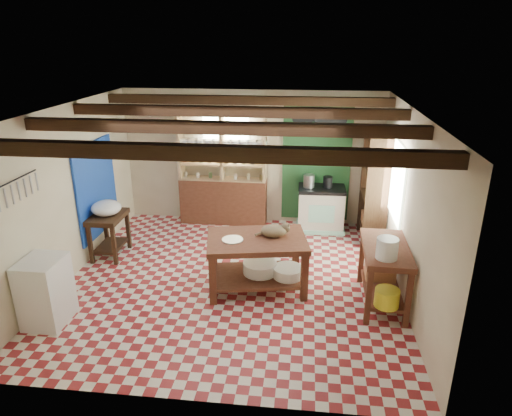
# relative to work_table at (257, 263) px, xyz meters

# --- Properties ---
(floor) EXTENTS (5.00, 5.00, 0.02)m
(floor) POSITION_rel_work_table_xyz_m (-0.39, 0.16, -0.41)
(floor) COLOR maroon
(floor) RESTS_ON ground
(ceiling) EXTENTS (5.00, 5.00, 0.02)m
(ceiling) POSITION_rel_work_table_xyz_m (-0.39, 0.16, 2.20)
(ceiling) COLOR #45454A
(ceiling) RESTS_ON wall_back
(wall_back) EXTENTS (5.00, 0.04, 2.60)m
(wall_back) POSITION_rel_work_table_xyz_m (-0.39, 2.66, 0.90)
(wall_back) COLOR beige
(wall_back) RESTS_ON floor
(wall_front) EXTENTS (5.00, 0.04, 2.60)m
(wall_front) POSITION_rel_work_table_xyz_m (-0.39, -2.34, 0.90)
(wall_front) COLOR beige
(wall_front) RESTS_ON floor
(wall_left) EXTENTS (0.04, 5.00, 2.60)m
(wall_left) POSITION_rel_work_table_xyz_m (-2.89, 0.16, 0.90)
(wall_left) COLOR beige
(wall_left) RESTS_ON floor
(wall_right) EXTENTS (0.04, 5.00, 2.60)m
(wall_right) POSITION_rel_work_table_xyz_m (2.11, 0.16, 0.90)
(wall_right) COLOR beige
(wall_right) RESTS_ON floor
(ceiling_beams) EXTENTS (5.00, 3.80, 0.15)m
(ceiling_beams) POSITION_rel_work_table_xyz_m (-0.39, 0.16, 2.08)
(ceiling_beams) COLOR #352012
(ceiling_beams) RESTS_ON ceiling
(blue_wall_patch) EXTENTS (0.04, 1.40, 1.60)m
(blue_wall_patch) POSITION_rel_work_table_xyz_m (-2.86, 1.06, 0.70)
(blue_wall_patch) COLOR #1740AF
(blue_wall_patch) RESTS_ON wall_left
(green_wall_patch) EXTENTS (1.30, 0.04, 2.30)m
(green_wall_patch) POSITION_rel_work_table_xyz_m (0.86, 2.63, 0.85)
(green_wall_patch) COLOR #215428
(green_wall_patch) RESTS_ON wall_back
(window_back) EXTENTS (0.90, 0.02, 0.80)m
(window_back) POSITION_rel_work_table_xyz_m (-0.89, 2.64, 1.30)
(window_back) COLOR silver
(window_back) RESTS_ON wall_back
(window_right) EXTENTS (0.02, 1.30, 1.20)m
(window_right) POSITION_rel_work_table_xyz_m (2.09, 1.16, 1.00)
(window_right) COLOR silver
(window_right) RESTS_ON wall_right
(utensil_rail) EXTENTS (0.06, 0.90, 0.28)m
(utensil_rail) POSITION_rel_work_table_xyz_m (-2.83, -1.04, 1.38)
(utensil_rail) COLOR black
(utensil_rail) RESTS_ON wall_left
(pot_rack) EXTENTS (0.86, 0.12, 0.36)m
(pot_rack) POSITION_rel_work_table_xyz_m (0.86, 2.21, 1.78)
(pot_rack) COLOR black
(pot_rack) RESTS_ON ceiling
(shelving_unit) EXTENTS (1.70, 0.34, 2.20)m
(shelving_unit) POSITION_rel_work_table_xyz_m (-0.94, 2.47, 0.70)
(shelving_unit) COLOR tan
(shelving_unit) RESTS_ON floor
(tall_rack) EXTENTS (0.40, 0.86, 2.00)m
(tall_rack) POSITION_rel_work_table_xyz_m (1.89, 1.96, 0.60)
(tall_rack) COLOR #352012
(tall_rack) RESTS_ON floor
(work_table) EXTENTS (1.57, 1.19, 0.80)m
(work_table) POSITION_rel_work_table_xyz_m (0.00, 0.00, 0.00)
(work_table) COLOR brown
(work_table) RESTS_ON floor
(stove) EXTENTS (0.88, 0.60, 0.85)m
(stove) POSITION_rel_work_table_xyz_m (0.98, 2.31, 0.02)
(stove) COLOR beige
(stove) RESTS_ON floor
(prep_table) EXTENTS (0.52, 0.74, 0.74)m
(prep_table) POSITION_rel_work_table_xyz_m (-2.59, 0.77, -0.03)
(prep_table) COLOR #352012
(prep_table) RESTS_ON floor
(white_cabinet) EXTENTS (0.50, 0.60, 0.90)m
(white_cabinet) POSITION_rel_work_table_xyz_m (-2.61, -1.17, 0.05)
(white_cabinet) COLOR white
(white_cabinet) RESTS_ON floor
(right_counter) EXTENTS (0.63, 1.22, 0.87)m
(right_counter) POSITION_rel_work_table_xyz_m (1.79, -0.21, 0.03)
(right_counter) COLOR brown
(right_counter) RESTS_ON floor
(cat) EXTENTS (0.46, 0.41, 0.17)m
(cat) POSITION_rel_work_table_xyz_m (0.24, 0.09, 0.49)
(cat) COLOR #8B7350
(cat) RESTS_ON work_table
(steel_tray) EXTENTS (0.35, 0.35, 0.02)m
(steel_tray) POSITION_rel_work_table_xyz_m (-0.34, -0.11, 0.41)
(steel_tray) COLOR #A1A2A8
(steel_tray) RESTS_ON work_table
(basin_large) EXTENTS (0.59, 0.59, 0.18)m
(basin_large) POSITION_rel_work_table_xyz_m (0.04, 0.06, -0.10)
(basin_large) COLOR white
(basin_large) RESTS_ON work_table
(basin_small) EXTENTS (0.51, 0.51, 0.15)m
(basin_small) POSITION_rel_work_table_xyz_m (0.46, -0.02, -0.11)
(basin_small) COLOR white
(basin_small) RESTS_ON work_table
(kettle_left) EXTENTS (0.21, 0.21, 0.24)m
(kettle_left) POSITION_rel_work_table_xyz_m (0.73, 2.30, 0.57)
(kettle_left) COLOR #A1A2A8
(kettle_left) RESTS_ON stove
(kettle_right) EXTENTS (0.18, 0.18, 0.22)m
(kettle_right) POSITION_rel_work_table_xyz_m (1.08, 2.31, 0.56)
(kettle_right) COLOR black
(kettle_right) RESTS_ON stove
(enamel_bowl) EXTENTS (0.50, 0.50, 0.24)m
(enamel_bowl) POSITION_rel_work_table_xyz_m (-2.59, 0.77, 0.46)
(enamel_bowl) COLOR white
(enamel_bowl) RESTS_ON prep_table
(white_bucket) EXTENTS (0.28, 0.28, 0.27)m
(white_bucket) POSITION_rel_work_table_xyz_m (1.73, -0.56, 0.60)
(white_bucket) COLOR white
(white_bucket) RESTS_ON right_counter
(wicker_basket) EXTENTS (0.42, 0.34, 0.29)m
(wicker_basket) POSITION_rel_work_table_xyz_m (1.79, 0.09, -0.03)
(wicker_basket) COLOR #A46742
(wicker_basket) RESTS_ON right_counter
(yellow_tub) EXTENTS (0.33, 0.33, 0.24)m
(yellow_tub) POSITION_rel_work_table_xyz_m (1.78, -0.66, -0.05)
(yellow_tub) COLOR yellow
(yellow_tub) RESTS_ON right_counter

